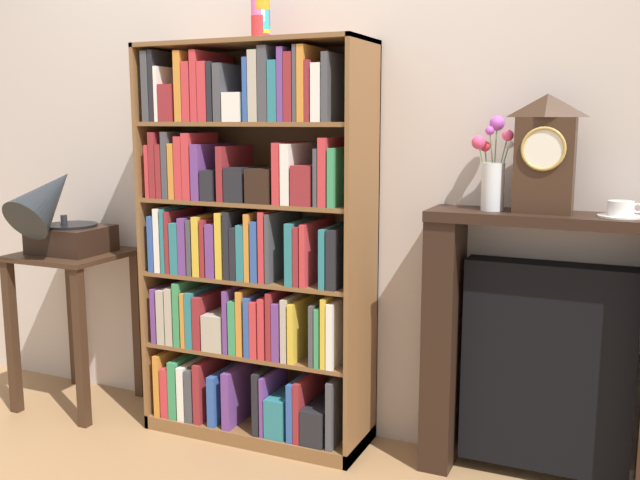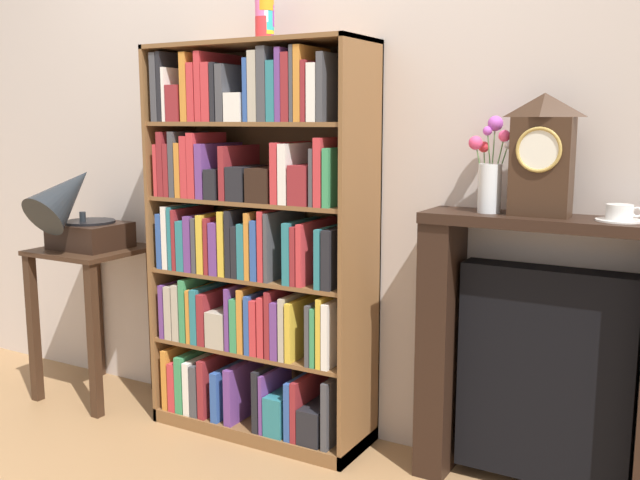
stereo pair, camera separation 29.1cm
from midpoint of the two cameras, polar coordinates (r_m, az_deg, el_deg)
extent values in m
cube|color=#997047|center=(3.25, -2.86, -15.59)|extent=(7.49, 6.40, 0.02)
cube|color=beige|center=(3.14, 1.78, 8.30)|extent=(4.49, 0.08, 2.60)
cube|color=brown|center=(3.34, -9.10, 0.31)|extent=(0.02, 0.35, 1.68)
cube|color=brown|center=(2.84, 6.16, -1.23)|extent=(0.02, 0.35, 1.68)
cube|color=brown|center=(3.20, -0.50, 0.05)|extent=(0.98, 0.01, 1.68)
cube|color=brown|center=(3.03, -2.18, 15.26)|extent=(0.98, 0.35, 0.02)
cube|color=brown|center=(3.30, -2.00, -14.39)|extent=(0.98, 0.35, 0.06)
cube|color=orange|center=(3.44, -8.46, -10.41)|extent=(0.03, 0.26, 0.28)
cube|color=#C63338|center=(3.44, -7.76, -10.90)|extent=(0.04, 0.29, 0.22)
cube|color=#388E56|center=(3.40, -7.26, -10.78)|extent=(0.04, 0.28, 0.26)
cube|color=white|center=(3.39, -6.55, -11.02)|extent=(0.03, 0.30, 0.24)
cube|color=#424247|center=(3.35, -6.21, -11.34)|extent=(0.04, 0.26, 0.23)
cube|color=maroon|center=(3.33, -5.51, -11.18)|extent=(0.03, 0.27, 0.27)
cube|color=#2D519E|center=(3.29, -4.59, -11.82)|extent=(0.04, 0.25, 0.22)
cube|color=#663884|center=(3.25, -3.43, -11.81)|extent=(0.04, 0.26, 0.25)
cube|color=black|center=(3.18, -1.15, -12.10)|extent=(0.03, 0.28, 0.27)
cube|color=#663884|center=(3.16, -0.87, -12.42)|extent=(0.02, 0.24, 0.26)
cube|color=teal|center=(3.13, -0.12, -13.46)|extent=(0.09, 0.20, 0.17)
cube|color=#2D519E|center=(3.10, 1.24, -12.94)|extent=(0.03, 0.24, 0.25)
cube|color=maroon|center=(3.10, 1.93, -12.85)|extent=(0.03, 0.28, 0.26)
cube|color=black|center=(3.07, 2.82, -14.17)|extent=(0.10, 0.22, 0.15)
cube|color=#424247|center=(3.02, 4.25, -13.24)|extent=(0.03, 0.24, 0.28)
cube|color=brown|center=(3.17, -2.03, -8.45)|extent=(0.94, 0.33, 0.02)
cube|color=#663884|center=(3.36, -8.49, -5.19)|extent=(0.02, 0.29, 0.24)
cube|color=#B2A893|center=(3.34, -7.97, -5.30)|extent=(0.04, 0.29, 0.24)
cube|color=#B2A893|center=(3.31, -7.43, -5.33)|extent=(0.04, 0.28, 0.25)
cube|color=#388E56|center=(3.27, -6.95, -5.22)|extent=(0.03, 0.27, 0.28)
cube|color=orange|center=(3.25, -6.65, -5.70)|extent=(0.02, 0.24, 0.24)
cube|color=teal|center=(3.24, -6.06, -5.68)|extent=(0.03, 0.27, 0.24)
cube|color=maroon|center=(3.22, -5.48, -5.90)|extent=(0.04, 0.27, 0.23)
cube|color=#B2A893|center=(3.18, -4.51, -6.76)|extent=(0.10, 0.24, 0.16)
cube|color=#663884|center=(3.13, -3.55, -5.96)|extent=(0.02, 0.23, 0.27)
cube|color=#388E56|center=(3.12, -2.94, -6.38)|extent=(0.03, 0.25, 0.23)
cube|color=orange|center=(3.10, -2.23, -6.03)|extent=(0.03, 0.28, 0.27)
cube|color=#2D519E|center=(3.08, -1.93, -6.40)|extent=(0.03, 0.24, 0.25)
cube|color=#C63338|center=(3.07, -1.41, -6.59)|extent=(0.03, 0.24, 0.24)
cube|color=#C63338|center=(3.05, -0.73, -6.50)|extent=(0.03, 0.26, 0.25)
cube|color=maroon|center=(3.03, -0.21, -6.36)|extent=(0.02, 0.25, 0.28)
cube|color=#663884|center=(3.03, 0.42, -6.75)|extent=(0.03, 0.27, 0.24)
cube|color=#B2A893|center=(3.01, 1.08, -6.63)|extent=(0.03, 0.29, 0.26)
cube|color=gold|center=(3.01, 1.68, -6.82)|extent=(0.03, 0.30, 0.25)
cube|color=#424247|center=(2.96, 3.12, -7.07)|extent=(0.02, 0.28, 0.25)
cube|color=#388E56|center=(2.93, 3.34, -7.34)|extent=(0.02, 0.23, 0.24)
cube|color=gold|center=(2.93, 3.97, -6.93)|extent=(0.02, 0.27, 0.28)
cube|color=white|center=(2.91, 4.39, -7.22)|extent=(0.03, 0.25, 0.26)
cube|color=brown|center=(3.09, -2.07, -2.78)|extent=(0.94, 0.33, 0.02)
cube|color=#2D519E|center=(3.28, -8.76, 0.16)|extent=(0.03, 0.26, 0.24)
cube|color=white|center=(3.25, -8.47, 0.38)|extent=(0.03, 0.24, 0.28)
cube|color=teal|center=(3.24, -7.87, 0.37)|extent=(0.02, 0.27, 0.28)
cube|color=maroon|center=(3.23, -7.50, 0.27)|extent=(0.02, 0.28, 0.27)
cube|color=teal|center=(3.22, -6.97, -0.19)|extent=(0.04, 0.29, 0.22)
cube|color=#663884|center=(3.17, -6.64, -0.10)|extent=(0.04, 0.24, 0.24)
cube|color=#424247|center=(3.16, -6.04, -0.19)|extent=(0.02, 0.25, 0.24)
cube|color=gold|center=(3.14, -5.52, -0.10)|extent=(0.03, 0.26, 0.25)
cube|color=maroon|center=(3.12, -5.08, -0.25)|extent=(0.02, 0.25, 0.24)
cube|color=#663884|center=(3.11, -4.47, -0.45)|extent=(0.04, 0.26, 0.22)
cube|color=gold|center=(3.07, -3.87, -0.07)|extent=(0.03, 0.25, 0.27)
cube|color=black|center=(3.05, -3.36, -0.09)|extent=(0.03, 0.24, 0.28)
cube|color=black|center=(3.05, -2.70, -0.68)|extent=(0.03, 0.27, 0.22)
cube|color=teal|center=(3.02, -2.35, -0.67)|extent=(0.03, 0.24, 0.23)
cube|color=orange|center=(3.02, -1.54, -0.19)|extent=(0.02, 0.30, 0.28)
cube|color=#2D519E|center=(3.01, -1.05, -0.52)|extent=(0.03, 0.29, 0.25)
cube|color=#C63338|center=(2.97, -0.69, -0.26)|extent=(0.03, 0.25, 0.29)
cube|color=#424247|center=(2.98, -0.02, -0.30)|extent=(0.02, 0.30, 0.28)
cube|color=teal|center=(2.92, 1.40, -0.84)|extent=(0.03, 0.25, 0.25)
cube|color=maroon|center=(2.90, 1.90, -1.02)|extent=(0.02, 0.25, 0.24)
cube|color=#C63338|center=(2.90, 2.61, -0.89)|extent=(0.02, 0.29, 0.25)
cube|color=teal|center=(2.85, 3.92, -1.22)|extent=(0.03, 0.26, 0.23)
cube|color=black|center=(2.85, 4.66, -1.28)|extent=(0.04, 0.27, 0.23)
cube|color=brown|center=(3.03, -2.11, 3.13)|extent=(0.94, 0.33, 0.02)
cube|color=#C63338|center=(3.24, -9.00, 5.58)|extent=(0.02, 0.25, 0.22)
cube|color=maroon|center=(3.22, -8.67, 6.04)|extent=(0.03, 0.25, 0.28)
cube|color=maroon|center=(3.22, -8.04, 5.60)|extent=(0.03, 0.28, 0.23)
cube|color=#424247|center=(3.18, -7.81, 6.03)|extent=(0.03, 0.24, 0.28)
cube|color=orange|center=(3.19, -7.02, 5.63)|extent=(0.03, 0.30, 0.23)
cube|color=#C63338|center=(3.14, -6.88, 5.84)|extent=(0.04, 0.23, 0.26)
cube|color=#C63338|center=(3.11, -6.31, 5.95)|extent=(0.04, 0.23, 0.27)
cube|color=#663884|center=(3.12, -5.34, 5.56)|extent=(0.04, 0.29, 0.23)
cube|color=black|center=(3.05, -4.95, 4.50)|extent=(0.06, 0.21, 0.13)
cube|color=maroon|center=(3.04, -3.68, 5.41)|extent=(0.03, 0.26, 0.22)
cube|color=black|center=(2.99, -2.92, 4.55)|extent=(0.08, 0.21, 0.14)
cube|color=black|center=(2.95, -0.94, 4.46)|extent=(0.11, 0.25, 0.14)
cube|color=#C63338|center=(2.91, 0.57, 5.42)|extent=(0.03, 0.27, 0.24)
cube|color=white|center=(2.90, 1.35, 5.37)|extent=(0.04, 0.29, 0.24)
cube|color=maroon|center=(2.84, 2.17, 4.45)|extent=(0.08, 0.21, 0.16)
cube|color=#424247|center=(2.82, 3.40, 5.07)|extent=(0.02, 0.24, 0.22)
cube|color=#C63338|center=(2.81, 3.99, 5.47)|extent=(0.03, 0.25, 0.26)
cube|color=#388E56|center=(2.80, 4.69, 5.06)|extent=(0.03, 0.26, 0.22)
cube|color=brown|center=(3.01, -2.14, 9.19)|extent=(0.94, 0.33, 0.02)
cube|color=#424247|center=(3.23, -9.19, 11.81)|extent=(0.03, 0.23, 0.29)
cube|color=black|center=(3.21, -8.67, 11.86)|extent=(0.02, 0.25, 0.29)
cube|color=white|center=(3.20, -8.33, 11.30)|extent=(0.02, 0.25, 0.23)
cube|color=maroon|center=(3.18, -7.52, 10.67)|extent=(0.07, 0.27, 0.15)
cube|color=orange|center=(3.15, -6.57, 11.89)|extent=(0.03, 0.28, 0.28)
cube|color=#C63338|center=(3.12, -6.00, 11.52)|extent=(0.03, 0.28, 0.24)
cube|color=#C63338|center=(3.11, -5.30, 11.94)|extent=(0.03, 0.30, 0.28)
cube|color=#C63338|center=(3.07, -4.87, 11.55)|extent=(0.04, 0.27, 0.24)
cube|color=black|center=(3.05, -4.40, 11.56)|extent=(0.02, 0.25, 0.24)
cube|color=#424247|center=(3.04, -3.65, 11.50)|extent=(0.03, 0.29, 0.23)
cube|color=white|center=(3.00, -2.76, 10.46)|extent=(0.08, 0.26, 0.11)
cube|color=#2D519E|center=(2.96, -1.79, 11.75)|extent=(0.02, 0.24, 0.25)
cube|color=#B2A893|center=(2.96, -0.99, 12.01)|extent=(0.04, 0.29, 0.27)
cube|color=#424247|center=(2.94, -0.23, 12.16)|extent=(0.04, 0.29, 0.29)
cube|color=teal|center=(2.89, 0.19, 11.66)|extent=(0.04, 0.23, 0.23)
cube|color=#663884|center=(2.89, 0.96, 12.13)|extent=(0.03, 0.27, 0.28)
cube|color=maroon|center=(2.87, 1.49, 11.96)|extent=(0.03, 0.26, 0.26)
cube|color=#424247|center=(2.88, 2.20, 12.19)|extent=(0.02, 0.30, 0.28)
cube|color=orange|center=(2.84, 2.38, 12.23)|extent=(0.03, 0.24, 0.28)
cube|color=maroon|center=(2.84, 2.99, 11.65)|extent=(0.02, 0.27, 0.23)
cube|color=white|center=(2.82, 3.60, 11.54)|extent=(0.04, 0.26, 0.22)
cube|color=#424247|center=(2.82, 4.46, 11.92)|extent=(0.03, 0.30, 0.26)
cylinder|color=purple|center=(3.04, -1.56, 16.22)|extent=(0.07, 0.07, 0.09)
cylinder|color=red|center=(3.04, -1.61, 16.51)|extent=(0.07, 0.07, 0.09)
cylinder|color=yellow|center=(3.05, -1.57, 16.80)|extent=(0.07, 0.07, 0.09)
cylinder|color=#28B2B7|center=(3.05, -1.56, 17.09)|extent=(0.07, 0.07, 0.09)
cylinder|color=purple|center=(3.05, -1.55, 17.37)|extent=(0.07, 0.07, 0.09)
cylinder|color=white|center=(3.05, -1.57, 17.66)|extent=(0.07, 0.07, 0.09)
cylinder|color=pink|center=(3.05, -1.60, 17.95)|extent=(0.07, 0.07, 0.09)
cylinder|color=blue|center=(3.06, -1.59, 18.22)|extent=(0.07, 0.07, 0.09)
cylinder|color=orange|center=(3.06, -1.57, 18.52)|extent=(0.07, 0.07, 0.09)
cube|color=#382316|center=(3.63, -15.54, -0.80)|extent=(0.48, 0.47, 0.02)
cube|color=#382316|center=(3.73, -19.74, -6.66)|extent=(0.04, 0.04, 0.73)
cube|color=#382316|center=(3.43, -15.22, -7.81)|extent=(0.04, 0.04, 0.73)
cube|color=#382316|center=(3.99, -15.34, -5.39)|extent=(0.04, 0.04, 0.73)
cube|color=#382316|center=(3.71, -10.81, -6.31)|extent=(0.04, 0.04, 0.73)
cube|color=black|center=(3.61, -15.60, 0.33)|extent=(0.33, 0.28, 0.12)
cylinder|color=black|center=(3.60, -15.64, 1.39)|extent=(0.24, 0.24, 0.01)
cylinder|color=#1E2328|center=(3.57, -16.14, 1.68)|extent=(0.03, 0.03, 0.06)
cone|color=#1E2328|center=(3.49, -17.35, 3.51)|extent=(0.22, 0.40, 0.37)
cube|color=black|center=(2.66, 20.86, 1.29)|extent=(0.90, 0.25, 0.04)
cube|color=black|center=(2.86, 12.42, -8.40)|extent=(0.12, 0.22, 0.99)
cube|color=black|center=(2.83, 20.30, -10.05)|extent=(0.62, 0.12, 0.80)
cube|color=#382316|center=(2.65, 20.24, 5.44)|extent=(0.20, 0.10, 0.34)
pyramid|color=#382316|center=(2.65, 20.51, 10.02)|extent=(0.20, 0.10, 0.08)
cylinder|color=silver|center=(2.60, 20.12, 6.74)|extent=(0.14, 0.01, 0.14)
torus|color=#B79347|center=(2.59, 20.11, 6.74)|extent=(0.16, 0.01, 0.16)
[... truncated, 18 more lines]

